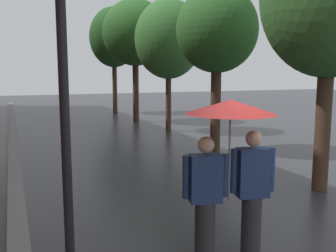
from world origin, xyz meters
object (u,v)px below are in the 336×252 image
Objects in this scene: street_tree_3 at (135,33)px; street_tree_2 at (168,39)px; couple_under_umbrella at (230,155)px; street_tree_4 at (114,38)px; street_lamp_post at (63,59)px; street_tree_1 at (217,31)px.

street_tree_2 is at bearing -85.07° from street_tree_3.
street_tree_2 is at bearing 71.22° from couple_under_umbrella.
street_tree_4 is at bearing 91.47° from street_tree_2.
street_lamp_post is (-5.44, -9.67, -1.18)m from street_tree_2.
street_tree_4 is (0.05, 12.16, 0.83)m from street_tree_1.
couple_under_umbrella is (-3.32, -18.21, -3.08)m from street_tree_4.
street_tree_3 is at bearing 76.86° from couple_under_umbrella.
street_lamp_post is at bearing -134.07° from street_tree_1.
couple_under_umbrella is at bearing -108.78° from street_tree_2.
street_tree_2 is 1.21× the size of street_lamp_post.
street_tree_1 is 7.24m from couple_under_umbrella.
street_tree_3 is 0.95× the size of street_tree_4.
street_lamp_post reaches higher than couple_under_umbrella.
street_tree_4 is at bearing 89.78° from street_tree_1.
street_tree_1 is at bearing 61.56° from couple_under_umbrella.
street_tree_1 is at bearing 45.93° from street_lamp_post.
street_tree_2 is 11.20m from couple_under_umbrella.
street_tree_3 is at bearing -91.25° from street_tree_4.
couple_under_umbrella is at bearing -19.85° from street_lamp_post.
street_tree_2 is at bearing 60.67° from street_lamp_post.
couple_under_umbrella is 2.35m from street_lamp_post.
street_tree_3 is 14.21m from street_lamp_post.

